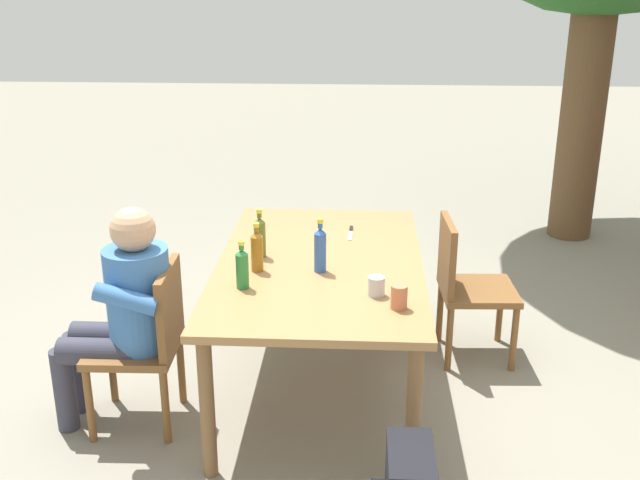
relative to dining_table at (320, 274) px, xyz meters
The scene contains 12 objects.
ground_plane 0.69m from the dining_table, ahead, with size 24.00×24.00×0.00m, color gray.
dining_table is the anchor object (origin of this frame).
chair_near_right 0.96m from the dining_table, 64.23° to the right, with size 0.45×0.45×0.87m.
chair_far_left 0.96m from the dining_table, 115.68° to the left, with size 0.46×0.46×0.87m.
person_in_white_shirt 1.04m from the dining_table, 66.73° to the right, with size 0.47×0.61×1.18m.
bottle_green 0.56m from the dining_table, 43.34° to the right, with size 0.06×0.06×0.25m.
bottle_blue 0.25m from the dining_table, ahead, with size 0.06×0.06×0.29m.
bottle_olive 0.39m from the dining_table, 98.58° to the right, with size 0.06×0.06×0.27m.
bottle_amber 0.40m from the dining_table, 63.72° to the right, with size 0.06×0.06×0.26m.
cup_steel 0.54m from the dining_table, 34.11° to the left, with size 0.08×0.08×0.10m, color #B2B7BC.
cup_terracotta 0.72m from the dining_table, 34.60° to the left, with size 0.08×0.08×0.11m, color #BC6B47.
table_knife 0.50m from the dining_table, 161.31° to the left, with size 0.24×0.03×0.01m.
Camera 1 is at (3.74, 0.21, 2.24)m, focal length 41.87 mm.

